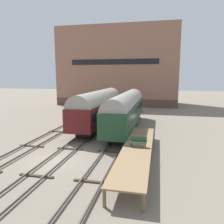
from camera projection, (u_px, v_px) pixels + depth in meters
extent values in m
plane|color=slate|center=(56.00, 161.00, 18.34)|extent=(200.00, 200.00, 0.00)
cube|color=#4C4742|center=(5.00, 154.00, 19.32)|extent=(0.08, 60.00, 0.16)
cube|color=#4C4742|center=(20.00, 156.00, 19.02)|extent=(0.08, 60.00, 0.16)
cube|color=#3D2D1E|center=(32.00, 146.00, 22.08)|extent=(2.60, 0.24, 0.10)
cube|color=#3D2D1E|center=(58.00, 132.00, 27.87)|extent=(2.60, 0.24, 0.10)
cube|color=#3D2D1E|center=(76.00, 122.00, 33.66)|extent=(2.60, 0.24, 0.10)
cube|color=#3D2D1E|center=(88.00, 116.00, 39.45)|extent=(2.60, 0.24, 0.10)
cube|color=#3D2D1E|center=(97.00, 111.00, 45.24)|extent=(2.60, 0.24, 0.10)
cube|color=#4C4742|center=(48.00, 158.00, 18.46)|extent=(0.08, 60.00, 0.16)
cube|color=#4C4742|center=(64.00, 159.00, 18.16)|extent=(0.08, 60.00, 0.16)
cube|color=#3D2D1E|center=(37.00, 176.00, 15.44)|extent=(2.60, 0.24, 0.10)
cube|color=#3D2D1E|center=(70.00, 149.00, 21.23)|extent=(2.60, 0.24, 0.10)
cube|color=#3D2D1E|center=(89.00, 133.00, 27.02)|extent=(2.60, 0.24, 0.10)
cube|color=#3D2D1E|center=(102.00, 123.00, 32.81)|extent=(2.60, 0.24, 0.10)
cube|color=#3D2D1E|center=(110.00, 116.00, 38.60)|extent=(2.60, 0.24, 0.10)
cube|color=#3D2D1E|center=(117.00, 111.00, 44.39)|extent=(2.60, 0.24, 0.10)
cube|color=#4C4742|center=(95.00, 162.00, 17.60)|extent=(0.08, 60.00, 0.16)
cube|color=#4C4742|center=(112.00, 164.00, 17.30)|extent=(0.08, 60.00, 0.16)
cube|color=#3D2D1E|center=(92.00, 182.00, 14.58)|extent=(2.60, 0.24, 0.10)
cube|color=#3D2D1E|center=(111.00, 152.00, 20.37)|extent=(2.60, 0.24, 0.10)
cube|color=#3D2D1E|center=(122.00, 135.00, 26.16)|extent=(2.60, 0.24, 0.10)
cube|color=#3D2D1E|center=(129.00, 125.00, 31.95)|extent=(2.60, 0.24, 0.10)
cube|color=#3D2D1E|center=(134.00, 117.00, 37.74)|extent=(2.60, 0.24, 0.10)
cube|color=#3D2D1E|center=(137.00, 112.00, 43.53)|extent=(2.60, 0.24, 0.10)
cube|color=black|center=(108.00, 116.00, 36.63)|extent=(1.80, 2.40, 1.00)
cube|color=black|center=(86.00, 132.00, 25.84)|extent=(1.80, 2.40, 1.00)
cube|color=#5B1919|center=(99.00, 110.00, 30.95)|extent=(3.06, 17.20, 2.61)
cube|color=black|center=(99.00, 108.00, 30.90)|extent=(3.10, 15.83, 0.94)
cylinder|color=gray|center=(99.00, 101.00, 30.74)|extent=(2.91, 16.86, 2.91)
cube|color=black|center=(132.00, 118.00, 34.90)|extent=(1.80, 2.40, 1.00)
cube|color=black|center=(118.00, 138.00, 23.47)|extent=(1.80, 2.40, 1.00)
cube|color=#1E4228|center=(126.00, 112.00, 28.90)|extent=(2.83, 18.21, 2.61)
cube|color=black|center=(126.00, 110.00, 28.85)|extent=(2.87, 16.75, 0.94)
cylinder|color=gray|center=(126.00, 103.00, 28.69)|extent=(2.69, 17.84, 2.69)
cube|color=#8C704C|center=(137.00, 148.00, 18.20)|extent=(2.41, 14.29, 0.10)
cylinder|color=brown|center=(104.00, 198.00, 11.76)|extent=(0.20, 0.20, 1.04)
cylinder|color=brown|center=(144.00, 203.00, 11.32)|extent=(0.20, 0.20, 1.04)
cylinder|color=brown|center=(134.00, 133.00, 25.26)|extent=(0.20, 0.20, 1.04)
cylinder|color=brown|center=(152.00, 134.00, 24.82)|extent=(0.20, 0.20, 1.04)
cylinder|color=brown|center=(124.00, 154.00, 18.51)|extent=(0.20, 0.20, 1.04)
cylinder|color=brown|center=(150.00, 156.00, 18.07)|extent=(0.20, 0.20, 1.04)
cube|color=#2D4C33|center=(138.00, 142.00, 18.29)|extent=(1.40, 0.40, 0.06)
cube|color=#2D4C33|center=(139.00, 139.00, 18.41)|extent=(1.40, 0.06, 0.45)
cube|color=black|center=(131.00, 144.00, 18.45)|extent=(0.06, 0.40, 0.40)
cube|color=black|center=(145.00, 145.00, 18.20)|extent=(0.06, 0.40, 0.40)
cube|color=brown|center=(118.00, 100.00, 57.13)|extent=(28.98, 12.05, 1.88)
cube|color=#936651|center=(119.00, 63.00, 55.62)|extent=(28.98, 12.05, 16.94)
cube|color=black|center=(114.00, 62.00, 49.76)|extent=(20.29, 0.10, 1.20)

